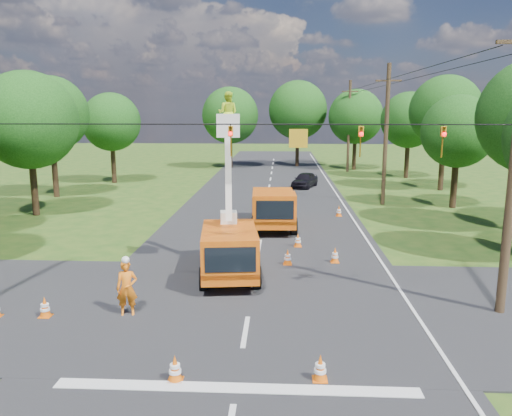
# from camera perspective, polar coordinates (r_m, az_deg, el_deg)

# --- Properties ---
(ground) EXTENTS (140.00, 140.00, 0.00)m
(ground) POSITION_cam_1_polar(r_m,az_deg,el_deg) (34.98, 1.12, -0.04)
(ground) COLOR #244B16
(ground) RESTS_ON ground
(road_main) EXTENTS (12.00, 100.00, 0.06)m
(road_main) POSITION_cam_1_polar(r_m,az_deg,el_deg) (34.98, 1.12, -0.04)
(road_main) COLOR black
(road_main) RESTS_ON ground
(road_cross) EXTENTS (56.00, 10.00, 0.07)m
(road_cross) POSITION_cam_1_polar(r_m,az_deg,el_deg) (17.68, -0.74, -11.32)
(road_cross) COLOR black
(road_cross) RESTS_ON ground
(stop_bar) EXTENTS (9.00, 0.45, 0.02)m
(stop_bar) POSITION_cam_1_polar(r_m,az_deg,el_deg) (13.03, -2.28, -20.04)
(stop_bar) COLOR silver
(stop_bar) RESTS_ON ground
(edge_line) EXTENTS (0.12, 90.00, 0.02)m
(edge_line) POSITION_cam_1_polar(r_m,az_deg,el_deg) (35.26, 10.26, -0.13)
(edge_line) COLOR silver
(edge_line) RESTS_ON ground
(bucket_truck) EXTENTS (2.86, 6.03, 7.48)m
(bucket_truck) POSITION_cam_1_polar(r_m,az_deg,el_deg) (20.54, -3.07, -3.46)
(bucket_truck) COLOR #C1440D
(bucket_truck) RESTS_ON ground
(second_truck) EXTENTS (2.72, 6.37, 2.35)m
(second_truck) POSITION_cam_1_polar(r_m,az_deg,el_deg) (29.04, 2.01, 0.12)
(second_truck) COLOR #C1440D
(second_truck) RESTS_ON ground
(ground_worker) EXTENTS (0.77, 0.59, 1.90)m
(ground_worker) POSITION_cam_1_polar(r_m,az_deg,el_deg) (17.26, -14.54, -8.87)
(ground_worker) COLOR orange
(ground_worker) RESTS_ON ground
(distant_car) EXTENTS (2.83, 4.27, 1.35)m
(distant_car) POSITION_cam_1_polar(r_m,az_deg,el_deg) (44.67, 5.60, 3.21)
(distant_car) COLOR black
(distant_car) RESTS_ON ground
(traffic_cone_0) EXTENTS (0.38, 0.38, 0.71)m
(traffic_cone_0) POSITION_cam_1_polar(r_m,az_deg,el_deg) (13.32, -9.24, -17.67)
(traffic_cone_0) COLOR #E9600C
(traffic_cone_0) RESTS_ON ground
(traffic_cone_1) EXTENTS (0.38, 0.38, 0.71)m
(traffic_cone_1) POSITION_cam_1_polar(r_m,az_deg,el_deg) (13.29, 7.34, -17.69)
(traffic_cone_1) COLOR #E9600C
(traffic_cone_1) RESTS_ON ground
(traffic_cone_2) EXTENTS (0.38, 0.38, 0.71)m
(traffic_cone_2) POSITION_cam_1_polar(r_m,az_deg,el_deg) (22.21, 3.63, -5.63)
(traffic_cone_2) COLOR #E9600C
(traffic_cone_2) RESTS_ON ground
(traffic_cone_3) EXTENTS (0.38, 0.38, 0.71)m
(traffic_cone_3) POSITION_cam_1_polar(r_m,az_deg,el_deg) (25.11, 4.81, -3.68)
(traffic_cone_3) COLOR #E9600C
(traffic_cone_3) RESTS_ON ground
(traffic_cone_4) EXTENTS (0.38, 0.38, 0.71)m
(traffic_cone_4) POSITION_cam_1_polar(r_m,az_deg,el_deg) (18.16, -22.98, -10.40)
(traffic_cone_4) COLOR #E9600C
(traffic_cone_4) RESTS_ON ground
(traffic_cone_7) EXTENTS (0.38, 0.38, 0.71)m
(traffic_cone_7) POSITION_cam_1_polar(r_m,az_deg,el_deg) (32.63, 9.45, -0.35)
(traffic_cone_7) COLOR #E9600C
(traffic_cone_7) RESTS_ON ground
(traffic_cone_8) EXTENTS (0.38, 0.38, 0.71)m
(traffic_cone_8) POSITION_cam_1_polar(r_m,az_deg,el_deg) (22.73, 9.01, -5.36)
(traffic_cone_8) COLOR #E9600C
(traffic_cone_8) RESTS_ON ground
(pole_right_mid) EXTENTS (1.80, 0.30, 10.00)m
(pole_right_mid) POSITION_cam_1_polar(r_m,az_deg,el_deg) (37.10, 14.63, 8.20)
(pole_right_mid) COLOR #4C3823
(pole_right_mid) RESTS_ON ground
(pole_right_far) EXTENTS (1.80, 0.30, 10.00)m
(pole_right_far) POSITION_cam_1_polar(r_m,az_deg,el_deg) (56.82, 10.57, 9.24)
(pole_right_far) COLOR #4C3823
(pole_right_far) RESTS_ON ground
(signal_span) EXTENTS (18.00, 0.29, 1.07)m
(signal_span) POSITION_cam_1_polar(r_m,az_deg,el_deg) (16.37, 7.08, 7.99)
(signal_span) COLOR black
(signal_span) RESTS_ON ground
(tree_left_d) EXTENTS (6.20, 6.20, 9.24)m
(tree_left_d) POSITION_cam_1_polar(r_m,az_deg,el_deg) (35.19, -24.57, 9.09)
(tree_left_d) COLOR #382616
(tree_left_d) RESTS_ON ground
(tree_left_e) EXTENTS (5.80, 5.80, 9.41)m
(tree_left_e) POSITION_cam_1_polar(r_m,az_deg,el_deg) (42.27, -22.44, 9.91)
(tree_left_e) COLOR #382616
(tree_left_e) RESTS_ON ground
(tree_left_f) EXTENTS (5.40, 5.40, 8.40)m
(tree_left_f) POSITION_cam_1_polar(r_m,az_deg,el_deg) (48.96, -16.22, 9.40)
(tree_left_f) COLOR #382616
(tree_left_f) RESTS_ON ground
(tree_right_c) EXTENTS (5.00, 5.00, 7.83)m
(tree_right_c) POSITION_cam_1_polar(r_m,az_deg,el_deg) (37.37, 22.10, 8.08)
(tree_right_c) COLOR #382616
(tree_right_c) RESTS_ON ground
(tree_right_d) EXTENTS (6.00, 6.00, 9.70)m
(tree_right_d) POSITION_cam_1_polar(r_m,az_deg,el_deg) (45.44, 20.86, 10.28)
(tree_right_d) COLOR #382616
(tree_right_d) RESTS_ON ground
(tree_right_e) EXTENTS (5.60, 5.60, 8.63)m
(tree_right_e) POSITION_cam_1_polar(r_m,az_deg,el_deg) (52.88, 17.10, 9.58)
(tree_right_e) COLOR #382616
(tree_right_e) RESTS_ON ground
(tree_far_a) EXTENTS (6.60, 6.60, 9.50)m
(tree_far_a) POSITION_cam_1_polar(r_m,az_deg,el_deg) (59.62, -2.98, 10.52)
(tree_far_a) COLOR #382616
(tree_far_a) RESTS_ON ground
(tree_far_b) EXTENTS (7.00, 7.00, 10.32)m
(tree_far_b) POSITION_cam_1_polar(r_m,az_deg,el_deg) (61.34, 4.81, 11.09)
(tree_far_b) COLOR #382616
(tree_far_b) RESTS_ON ground
(tree_far_c) EXTENTS (6.20, 6.20, 9.18)m
(tree_far_c) POSITION_cam_1_polar(r_m,az_deg,el_deg) (58.92, 11.32, 10.20)
(tree_far_c) COLOR #382616
(tree_far_c) RESTS_ON ground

